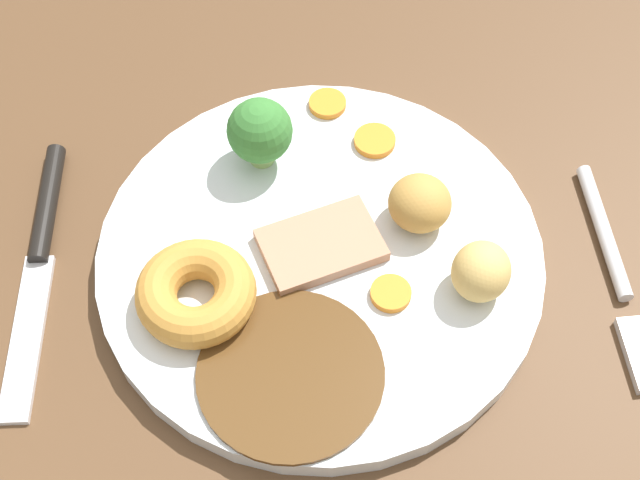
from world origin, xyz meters
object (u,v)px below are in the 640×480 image
Objects in this scene: yorkshire_pudding at (196,293)px; carrot_coin_front at (369,141)px; carrot_coin_side at (398,293)px; meat_slice_main at (321,245)px; broccoli_floret at (260,132)px; knife at (41,249)px; dinner_plate at (320,256)px; roast_potato_right at (481,271)px; fork at (619,279)px; roast_potato_left at (420,203)px; carrot_coin_back at (327,104)px.

carrot_coin_front is (-10.48, -11.23, -0.94)cm from yorkshire_pudding.
meat_slice_main is at bearing -38.59° from carrot_coin_side.
knife is (13.40, 5.55, -3.57)cm from broccoli_floret.
dinner_plate is 9.92× the size of carrot_coin_front.
broccoli_floret is (3.39, -6.90, 2.22)cm from meat_slice_main.
fork is at bearing -175.35° from roast_potato_right.
yorkshire_pudding is at bearing 64.79° from knife.
roast_potato_left is 1.04× the size of roast_potato_right.
roast_potato_right is at bearing 140.87° from broccoli_floret.
carrot_coin_side is (-4.25, 3.30, 0.94)cm from dinner_plate.
meat_slice_main is 0.37× the size of knife.
fork is (-24.53, -1.07, -2.18)cm from yorkshire_pudding.
meat_slice_main is 7.87cm from yorkshire_pudding.
fork is at bearing -175.38° from carrot_coin_side.
carrot_coin_side is at bearing 94.03° from carrot_coin_front.
carrot_coin_front is 7.26cm from broccoli_floret.
meat_slice_main is 2.78× the size of carrot_coin_back.
broccoli_floret reaches higher than carrot_coin_front.
dinner_plate is 10.72× the size of carrot_coin_back.
dinner_plate is 1.42× the size of knife.
yorkshire_pudding reaches higher than fork.
meat_slice_main is at bearing -18.79° from roast_potato_right.
roast_potato_right reaches higher than dinner_plate.
knife is (16.73, -1.40, -0.25)cm from dinner_plate.
yorkshire_pudding is at bearing 25.14° from dinner_plate.
broccoli_floret is 0.26× the size of knife.
carrot_coin_back is at bearing -132.03° from fork.
carrot_coin_front is at bearing 108.56° from knife.
carrot_coin_side is (-0.79, 11.23, 0.00)cm from carrot_coin_front.
yorkshire_pudding is 10.99cm from broccoli_floret.
fork is at bearing 140.78° from carrot_coin_back.
carrot_coin_side is (1.69, 5.22, -1.36)cm from roast_potato_left.
carrot_coin_front reaches higher than knife.
carrot_coin_side is at bearing 102.59° from carrot_coin_back.
broccoli_floret is (6.79, 0.99, 2.39)cm from carrot_coin_front.
roast_potato_left is at bearing 91.94° from knife.
yorkshire_pudding reaches higher than carrot_coin_back.
meat_slice_main is at bearing -143.74° from dinner_plate.
knife is at bearing -25.82° from yorkshire_pudding.
roast_potato_right is at bearing 161.62° from dinner_plate.
carrot_coin_side is (-3.25, 14.53, 0.01)cm from carrot_coin_back.
broccoli_floret is (4.33, 4.29, 2.40)cm from carrot_coin_back.
carrot_coin_side is (4.56, 0.37, -1.42)cm from roast_potato_right.
carrot_coin_front is (2.48, -6.01, -1.36)cm from roast_potato_left.
roast_potato_left is 10.63cm from carrot_coin_back.
fork is at bearing 156.23° from broccoli_floret.
fork is at bearing 172.58° from meat_slice_main.
dinner_plate is at bearing 17.94° from roast_potato_left.
roast_potato_left is 22.81cm from knife.
roast_potato_left is 6.65cm from carrot_coin_front.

